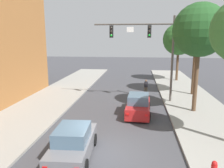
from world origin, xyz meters
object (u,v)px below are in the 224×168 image
object	(u,v)px
car_lead_red	(138,105)
street_tree_third	(197,31)
car_following_grey	(73,143)
pedestrian_crossing_road	(146,87)
street_tree_second	(200,30)
street_tree_farthest	(179,39)
traffic_signal_mast	(150,43)

from	to	relation	value
car_lead_red	street_tree_third	distance (m)	10.26
car_following_grey	pedestrian_crossing_road	xyz separation A→B (m)	(3.88, 12.72, 0.19)
street_tree_third	car_following_grey	bearing A→B (deg)	-123.12
street_tree_second	street_tree_third	distance (m)	5.65
street_tree_third	street_tree_farthest	xyz separation A→B (m)	(-0.32, 7.79, -0.85)
street_tree_second	street_tree_third	bearing A→B (deg)	78.27
street_tree_second	street_tree_farthest	world-z (taller)	street_tree_second
car_lead_red	street_tree_second	bearing A→B (deg)	12.46
street_tree_third	street_tree_farthest	size ratio (longest dim) A/B	1.12
car_lead_red	street_tree_second	world-z (taller)	street_tree_second
car_following_grey	pedestrian_crossing_road	distance (m)	13.30
pedestrian_crossing_road	street_tree_third	world-z (taller)	street_tree_third
car_following_grey	street_tree_farthest	world-z (taller)	street_tree_farthest
street_tree_farthest	street_tree_third	bearing A→B (deg)	-87.65
car_lead_red	street_tree_second	size ratio (longest dim) A/B	0.53
pedestrian_crossing_road	street_tree_farthest	size ratio (longest dim) A/B	0.22
car_following_grey	street_tree_second	world-z (taller)	street_tree_second
pedestrian_crossing_road	street_tree_second	size ratio (longest dim) A/B	0.20
car_lead_red	street_tree_farthest	size ratio (longest dim) A/B	0.57
street_tree_third	car_lead_red	bearing A→B (deg)	-130.22
car_following_grey	street_tree_third	xyz separation A→B (m)	(8.61, 13.20, 5.75)
car_lead_red	pedestrian_crossing_road	xyz separation A→B (m)	(0.76, 6.01, 0.19)
pedestrian_crossing_road	car_following_grey	bearing A→B (deg)	-106.96
street_tree_farthest	street_tree_second	bearing A→B (deg)	-93.56
traffic_signal_mast	pedestrian_crossing_road	distance (m)	5.05
traffic_signal_mast	pedestrian_crossing_road	xyz separation A→B (m)	(-0.14, 2.39, -4.45)
car_lead_red	pedestrian_crossing_road	size ratio (longest dim) A/B	2.62
car_following_grey	street_tree_farthest	xyz separation A→B (m)	(8.29, 20.99, 4.90)
street_tree_farthest	car_lead_red	bearing A→B (deg)	-109.89
street_tree_second	street_tree_farthest	bearing A→B (deg)	86.44
car_following_grey	pedestrian_crossing_road	size ratio (longest dim) A/B	2.63
car_lead_red	car_following_grey	size ratio (longest dim) A/B	1.00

